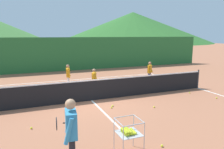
% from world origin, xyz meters
% --- Properties ---
extents(ground_plane, '(120.00, 120.00, 0.00)m').
position_xyz_m(ground_plane, '(0.00, 0.00, 0.00)').
color(ground_plane, '#A86647').
extents(line_baseline_far, '(12.39, 0.08, 0.01)m').
position_xyz_m(line_baseline_far, '(0.00, 4.82, 0.00)').
color(line_baseline_far, white).
rests_on(line_baseline_far, ground).
extents(line_sideline_east, '(0.08, 10.62, 0.01)m').
position_xyz_m(line_sideline_east, '(6.19, 0.00, 0.00)').
color(line_sideline_east, white).
rests_on(line_sideline_east, ground).
extents(line_service_center, '(0.08, 6.39, 0.01)m').
position_xyz_m(line_service_center, '(0.00, 0.00, 0.00)').
color(line_service_center, white).
rests_on(line_service_center, ground).
extents(tennis_net, '(12.47, 0.08, 1.05)m').
position_xyz_m(tennis_net, '(0.00, 0.00, 0.50)').
color(tennis_net, '#333338').
rests_on(tennis_net, ground).
extents(instructor, '(0.43, 0.78, 1.65)m').
position_xyz_m(instructor, '(-1.86, -4.74, 0.99)').
color(instructor, black).
rests_on(instructor, ground).
extents(student_0, '(0.31, 0.55, 1.36)m').
position_xyz_m(student_0, '(-0.57, 2.58, 0.81)').
color(student_0, silver).
rests_on(student_0, ground).
extents(student_1, '(0.40, 0.49, 1.25)m').
position_xyz_m(student_1, '(0.53, 1.29, 0.75)').
color(student_1, silver).
rests_on(student_1, ground).
extents(student_2, '(0.50, 0.47, 1.34)m').
position_xyz_m(student_2, '(4.33, 2.07, 0.81)').
color(student_2, navy).
rests_on(student_2, ground).
extents(ball_cart, '(0.58, 0.58, 0.90)m').
position_xyz_m(ball_cart, '(-0.42, -4.59, 0.59)').
color(ball_cart, '#B7B7BC').
rests_on(ball_cart, ground).
extents(tennis_ball_0, '(0.07, 0.07, 0.07)m').
position_xyz_m(tennis_ball_0, '(-2.64, -2.15, 0.03)').
color(tennis_ball_0, yellow).
rests_on(tennis_ball_0, ground).
extents(tennis_ball_1, '(0.07, 0.07, 0.07)m').
position_xyz_m(tennis_ball_1, '(5.02, -0.70, 0.03)').
color(tennis_ball_1, yellow).
rests_on(tennis_ball_1, ground).
extents(tennis_ball_2, '(0.07, 0.07, 0.07)m').
position_xyz_m(tennis_ball_2, '(0.45, -1.31, 0.03)').
color(tennis_ball_2, yellow).
rests_on(tennis_ball_2, ground).
extents(tennis_ball_3, '(0.07, 0.07, 0.07)m').
position_xyz_m(tennis_ball_3, '(0.58, -1.13, 0.03)').
color(tennis_ball_3, yellow).
rests_on(tennis_ball_3, ground).
extents(tennis_ball_6, '(0.07, 0.07, 0.07)m').
position_xyz_m(tennis_ball_6, '(0.57, -4.64, 0.03)').
color(tennis_ball_6, yellow).
rests_on(tennis_ball_6, ground).
extents(tennis_ball_7, '(0.07, 0.07, 0.07)m').
position_xyz_m(tennis_ball_7, '(5.54, -1.91, 0.03)').
color(tennis_ball_7, yellow).
rests_on(tennis_ball_7, ground).
extents(tennis_ball_10, '(0.07, 0.07, 0.07)m').
position_xyz_m(tennis_ball_10, '(2.10, -1.90, 0.03)').
color(tennis_ball_10, yellow).
rests_on(tennis_ball_10, ground).
extents(windscreen_fence, '(27.25, 0.08, 2.76)m').
position_xyz_m(windscreen_fence, '(0.00, 8.64, 1.38)').
color(windscreen_fence, '#286B33').
rests_on(windscreen_fence, ground).
extents(hill_1, '(59.48, 59.48, 11.62)m').
position_xyz_m(hill_1, '(36.84, 67.12, 5.81)').
color(hill_1, '#2D6628').
rests_on(hill_1, ground).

